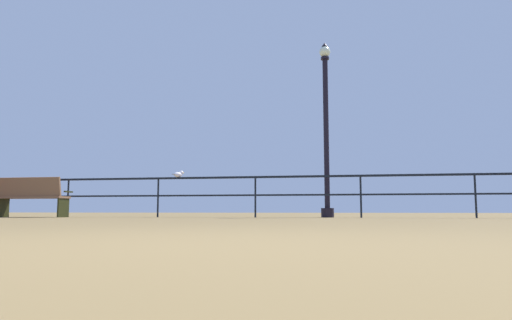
% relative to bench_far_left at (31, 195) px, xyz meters
% --- Properties ---
extents(ground_plane, '(60.00, 60.00, 0.00)m').
position_rel_bench_far_left_xyz_m(ground_plane, '(6.61, -7.86, -0.54)').
color(ground_plane, brown).
extents(pier_railing, '(22.03, 0.05, 0.98)m').
position_rel_bench_far_left_xyz_m(pier_railing, '(6.61, 0.77, 0.19)').
color(pier_railing, black).
rests_on(pier_railing, ground_plane).
extents(bench_far_left, '(1.74, 0.64, 0.96)m').
position_rel_bench_far_left_xyz_m(bench_far_left, '(0.00, 0.00, 0.00)').
color(bench_far_left, brown).
rests_on(bench_far_left, ground_plane).
extents(lamppost_center, '(0.30, 0.30, 4.28)m').
position_rel_bench_far_left_xyz_m(lamppost_center, '(7.06, 1.11, 1.60)').
color(lamppost_center, black).
rests_on(lamppost_center, ground_plane).
extents(seagull_on_rail, '(0.25, 0.31, 0.17)m').
position_rel_bench_far_left_xyz_m(seagull_on_rail, '(3.46, 0.79, 0.51)').
color(seagull_on_rail, white).
rests_on(seagull_on_rail, pier_railing).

